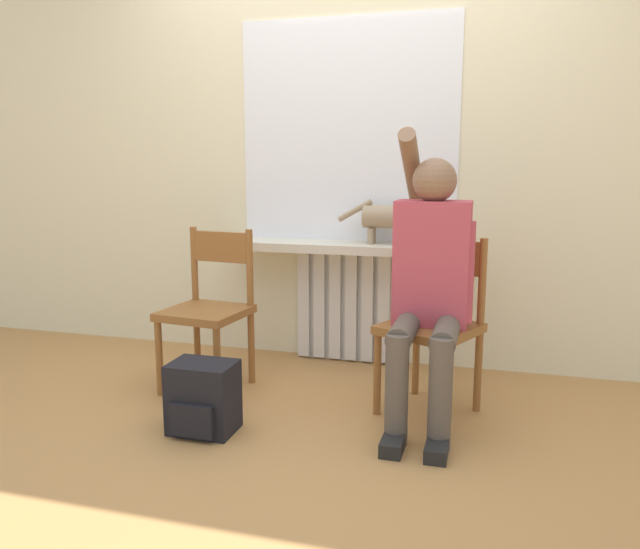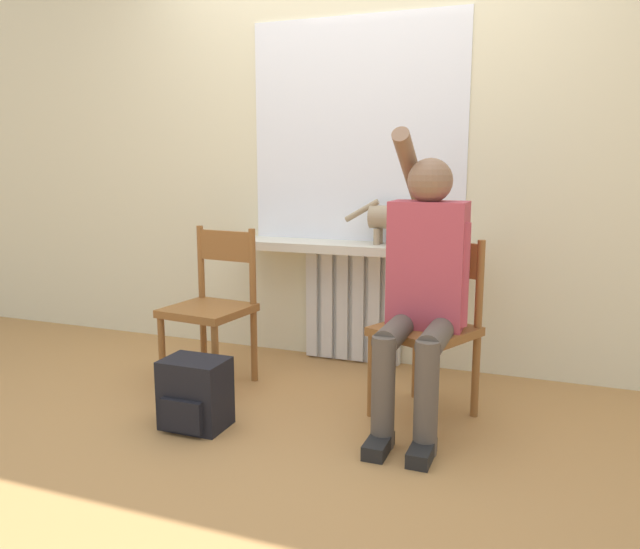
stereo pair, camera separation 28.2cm
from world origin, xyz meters
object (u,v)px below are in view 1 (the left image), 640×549
person (430,278)px  chair_left (209,307)px  backpack (203,398)px  chair_right (434,323)px  cat (395,217)px

person → chair_left: bearing=174.8°
person → backpack: 1.14m
chair_right → cat: cat is taller
cat → person: bearing=-68.0°
cat → backpack: cat is taller
chair_right → person: (-0.02, -0.10, 0.23)m
chair_left → backpack: size_ratio=2.65×
cat → backpack: size_ratio=1.72×
chair_right → backpack: size_ratio=2.65×
chair_left → chair_right: (1.16, -0.00, 0.00)m
chair_left → backpack: bearing=-61.2°
chair_left → person: bearing=1.4°
person → cat: (-0.27, 0.68, 0.21)m
cat → backpack: bearing=-120.9°
chair_left → backpack: 0.64m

